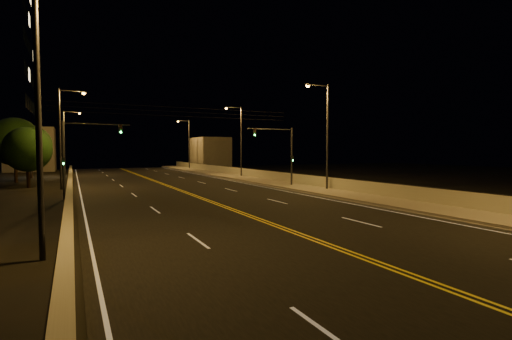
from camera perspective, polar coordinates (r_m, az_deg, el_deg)
name	(u,v)px	position (r m, az deg, el deg)	size (l,w,h in m)	color
road	(218,204)	(26.45, -5.84, -5.29)	(18.00, 120.00, 0.02)	black
sidewalk	(339,194)	(31.84, 12.71, -3.68)	(3.60, 120.00, 0.30)	gray
curb	(321,197)	(30.71, 9.99, -4.04)	(0.14, 120.00, 0.15)	gray
parapet_wall	(355,186)	(32.83, 14.95, -2.37)	(0.30, 120.00, 1.00)	#A9A58C
jersey_barrier	(69,208)	(24.74, -26.84, -5.29)	(0.45, 120.00, 0.78)	#A9A58C
distant_building_right	(209,153)	(77.79, -7.17, 2.57)	(6.00, 10.00, 6.46)	gray
distant_building_left	(31,149)	(80.02, -31.37, 2.73)	(8.00, 8.00, 8.06)	gray
parapet_rail	(355,180)	(32.79, 14.97, -1.45)	(0.06, 0.06, 120.00)	black
lane_markings	(219,204)	(26.38, -5.79, -5.29)	(17.32, 116.00, 0.00)	silver
streetlight_1	(325,131)	(34.50, 10.59, 5.98)	(2.55, 0.28, 9.83)	#2D2D33
streetlight_2	(239,137)	(51.20, -2.56, 5.05)	(2.55, 0.28, 9.83)	#2D2D33
streetlight_3	(188,141)	(75.04, -10.43, 4.36)	(2.55, 0.28, 9.83)	#2D2D33
streetlight_4	(46,98)	(14.93, -29.54, 9.57)	(2.55, 0.28, 9.83)	#2D2D33
streetlight_5	(63,132)	(40.95, -27.59, 5.21)	(2.55, 0.28, 9.83)	#2D2D33
streetlight_6	(66,138)	(63.06, -27.20, 4.34)	(2.55, 0.28, 9.83)	#2D2D33
traffic_signal_right	(283,150)	(37.64, 4.22, 3.10)	(5.11, 0.31, 6.14)	#2D2D33
traffic_signal_left	(77,150)	(32.38, -25.79, 2.82)	(5.11, 0.31, 6.14)	#2D2D33
overhead_wires	(181,112)	(35.40, -11.39, 8.76)	(22.00, 0.03, 0.83)	black
tree_0	(27,149)	(44.65, -31.71, 2.70)	(4.60, 4.60, 6.23)	black
tree_1	(15,142)	(52.29, -33.10, 3.67)	(5.69, 5.69, 7.71)	black
tree_2	(31,145)	(59.90, -31.36, 3.32)	(5.38, 5.38, 7.29)	black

